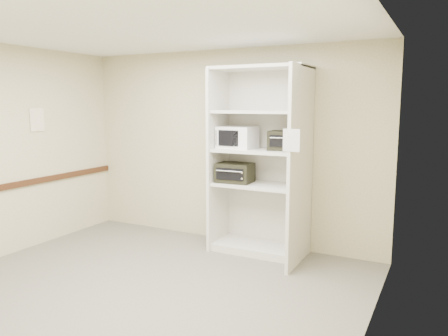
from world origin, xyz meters
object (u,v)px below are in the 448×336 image
at_px(shelving_unit, 263,168).
at_px(toaster_oven_lower, 235,173).
at_px(microwave, 237,137).
at_px(toaster_oven_upper, 286,141).

xyz_separation_m(shelving_unit, toaster_oven_lower, (-0.38, -0.06, -0.08)).
relative_size(shelving_unit, toaster_oven_lower, 5.28).
relative_size(microwave, toaster_oven_upper, 1.12).
xyz_separation_m(microwave, toaster_oven_upper, (0.66, 0.04, -0.02)).
height_order(toaster_oven_upper, toaster_oven_lower, toaster_oven_upper).
height_order(shelving_unit, toaster_oven_upper, shelving_unit).
distance_m(toaster_oven_upper, toaster_oven_lower, 0.81).
bearing_deg(microwave, toaster_oven_upper, 6.74).
xyz_separation_m(toaster_oven_upper, toaster_oven_lower, (-0.67, -0.10, -0.44)).
bearing_deg(shelving_unit, toaster_oven_upper, 7.87).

